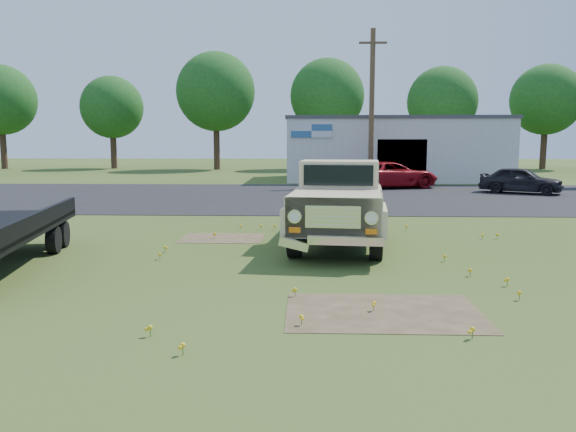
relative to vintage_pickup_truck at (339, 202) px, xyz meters
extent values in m
plane|color=#344817|center=(-1.11, -2.76, -1.07)|extent=(140.00, 140.00, 0.00)
cube|color=black|center=(-1.11, 12.24, -1.07)|extent=(90.00, 14.00, 0.02)
cube|color=#4B3928|center=(0.39, -5.76, -1.07)|extent=(3.00, 2.00, 0.01)
cube|color=#4B3928|center=(-3.11, 0.74, -1.07)|extent=(2.20, 1.60, 0.01)
cube|color=#BBBCB7|center=(4.89, 24.24, 0.93)|extent=(14.00, 8.00, 4.00)
cube|color=#3F3F44|center=(4.89, 24.24, 2.98)|extent=(14.20, 8.20, 0.20)
cube|color=black|center=(4.89, 20.29, 0.53)|extent=(3.00, 0.10, 2.20)
cube|color=silver|center=(-0.61, 20.19, 2.13)|extent=(2.50, 0.08, 0.80)
cylinder|color=#483821|center=(2.89, 19.24, 3.43)|extent=(0.30, 0.30, 9.00)
cube|color=#483821|center=(2.89, 19.24, 7.13)|extent=(1.60, 0.12, 0.12)
cylinder|color=#3D281B|center=(-29.11, 37.24, 0.73)|extent=(0.56, 0.56, 3.60)
sphere|color=#164E19|center=(-29.11, 37.24, 5.25)|extent=(6.40, 6.40, 6.40)
cylinder|color=#3D281B|center=(-19.11, 38.24, 0.55)|extent=(0.56, 0.56, 3.24)
sphere|color=#164E19|center=(-19.11, 38.24, 4.62)|extent=(5.76, 5.76, 5.76)
cylinder|color=#3D281B|center=(-9.11, 36.74, 0.91)|extent=(0.56, 0.56, 3.96)
sphere|color=#164E19|center=(-9.11, 36.74, 5.88)|extent=(7.04, 7.04, 7.04)
cylinder|color=#3D281B|center=(0.89, 37.74, 0.82)|extent=(0.56, 0.56, 3.78)
sphere|color=#164E19|center=(0.89, 37.74, 5.57)|extent=(6.72, 6.72, 6.72)
cylinder|color=#3D281B|center=(10.89, 36.24, 0.64)|extent=(0.56, 0.56, 3.42)
sphere|color=#164E19|center=(10.89, 36.24, 4.93)|extent=(6.08, 6.08, 6.08)
cylinder|color=#3D281B|center=(20.89, 38.74, 0.73)|extent=(0.56, 0.56, 3.60)
sphere|color=#164E19|center=(20.89, 38.74, 5.25)|extent=(6.40, 6.40, 6.40)
imported|color=maroon|center=(3.80, 17.07, -0.35)|extent=(5.66, 3.87, 1.44)
imported|color=black|center=(9.77, 14.07, -0.41)|extent=(4.16, 3.20, 1.32)
camera|label=1|loc=(-0.79, -14.18, 1.56)|focal=35.00mm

